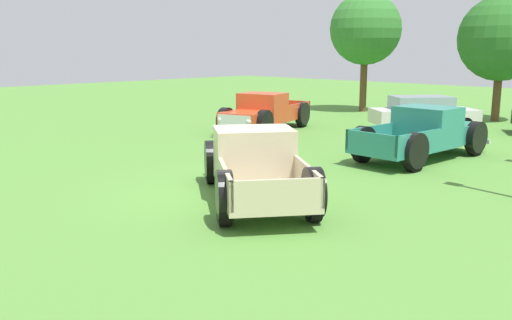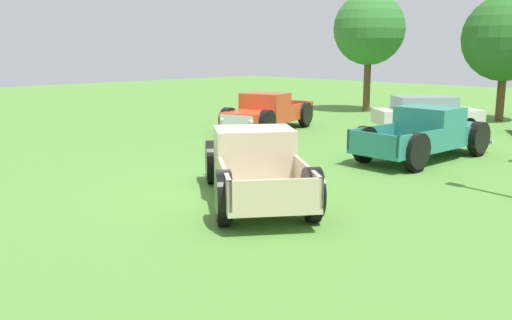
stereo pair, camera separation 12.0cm
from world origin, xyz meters
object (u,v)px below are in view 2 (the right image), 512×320
at_px(sedan_distant_b, 426,113).
at_px(pickup_truck_behind_right, 430,134).
at_px(pickup_truck_behind_left, 264,114).
at_px(oak_tree_east, 369,29).
at_px(oak_tree_center, 506,38).
at_px(pickup_truck_foreground, 254,164).

bearing_deg(sedan_distant_b, pickup_truck_behind_right, -60.62).
relative_size(pickup_truck_behind_left, oak_tree_east, 0.88).
xyz_separation_m(sedan_distant_b, oak_tree_center, (0.92, 5.09, 2.98)).
height_order(pickup_truck_behind_right, oak_tree_east, oak_tree_east).
xyz_separation_m(pickup_truck_behind_right, oak_tree_center, (-2.02, 10.31, 2.96)).
bearing_deg(oak_tree_center, oak_tree_east, -171.98).
bearing_deg(oak_tree_center, pickup_truck_foreground, -85.23).
xyz_separation_m(pickup_truck_foreground, oak_tree_center, (-1.44, 17.21, 2.96)).
xyz_separation_m(pickup_truck_behind_right, sedan_distant_b, (-2.94, 5.22, -0.02)).
distance_m(pickup_truck_foreground, pickup_truck_behind_left, 9.82).
xyz_separation_m(pickup_truck_behind_right, oak_tree_east, (-8.61, 9.39, 3.48)).
height_order(pickup_truck_behind_left, oak_tree_center, oak_tree_center).
xyz_separation_m(pickup_truck_foreground, pickup_truck_behind_right, (0.59, 6.90, 0.00)).
relative_size(pickup_truck_behind_left, sedan_distant_b, 1.25).
height_order(pickup_truck_foreground, oak_tree_east, oak_tree_east).
relative_size(pickup_truck_foreground, oak_tree_east, 0.84).
relative_size(pickup_truck_foreground, oak_tree_center, 0.91).
bearing_deg(pickup_truck_behind_right, sedan_distant_b, 119.38).
xyz_separation_m(pickup_truck_foreground, sedan_distant_b, (-2.35, 12.12, -0.02)).
xyz_separation_m(pickup_truck_behind_left, oak_tree_center, (5.24, 10.00, 2.97)).
distance_m(pickup_truck_behind_left, pickup_truck_behind_right, 7.27).
relative_size(pickup_truck_behind_left, pickup_truck_behind_right, 1.03).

